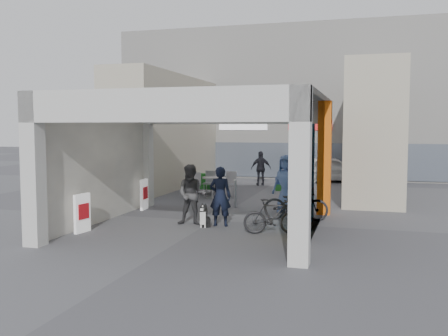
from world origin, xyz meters
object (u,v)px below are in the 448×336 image
(man_back_turned, at_px, (192,195))
(man_crates, at_px, (261,168))
(man_elderly, at_px, (286,184))
(bicycle_front, at_px, (296,204))
(cafe_set, at_px, (211,188))
(man_with_dog, at_px, (220,196))
(produce_stand, at_px, (201,186))
(border_collie, at_px, (204,217))
(bicycle_rear, at_px, (273,216))
(white_van, at_px, (332,169))

(man_back_turned, xyz_separation_m, man_crates, (-0.04, 9.75, -0.04))
(man_elderly, height_order, bicycle_front, man_elderly)
(cafe_set, distance_m, man_with_dog, 5.68)
(produce_stand, relative_size, border_collie, 1.86)
(man_back_turned, height_order, man_crates, man_back_turned)
(bicycle_rear, bearing_deg, man_crates, -0.79)
(bicycle_rear, bearing_deg, man_elderly, -11.05)
(produce_stand, height_order, man_with_dog, man_with_dog)
(border_collie, bearing_deg, produce_stand, 85.91)
(cafe_set, relative_size, white_van, 0.44)
(man_crates, bearing_deg, man_back_turned, 69.42)
(produce_stand, xyz_separation_m, white_van, (4.85, 5.91, 0.31))
(produce_stand, bearing_deg, man_back_turned, -76.53)
(cafe_set, xyz_separation_m, bicycle_front, (3.78, -3.92, 0.14))
(bicycle_front, xyz_separation_m, white_van, (0.35, 10.74, 0.14))
(man_with_dog, bearing_deg, border_collie, 29.38)
(man_with_dog, height_order, bicycle_rear, man_with_dog)
(bicycle_front, bearing_deg, white_van, -7.22)
(produce_stand, distance_m, border_collie, 6.89)
(cafe_set, distance_m, produce_stand, 1.17)
(man_with_dog, xyz_separation_m, man_back_turned, (-0.81, -0.05, 0.02))
(cafe_set, height_order, border_collie, cafe_set)
(man_elderly, xyz_separation_m, bicycle_rear, (0.17, -3.34, -0.47))
(man_crates, xyz_separation_m, bicycle_rear, (2.42, -10.32, -0.35))
(man_crates, xyz_separation_m, bicycle_front, (2.72, -8.28, -0.31))
(man_back_turned, xyz_separation_m, bicycle_rear, (2.38, -0.58, -0.39))
(cafe_set, relative_size, man_back_turned, 0.97)
(man_back_turned, height_order, white_van, man_back_turned)
(man_crates, bearing_deg, border_collie, 71.91)
(man_with_dog, distance_m, white_van, 12.36)
(bicycle_front, height_order, bicycle_rear, bicycle_front)
(produce_stand, bearing_deg, man_crates, 60.10)
(cafe_set, xyz_separation_m, bicycle_rear, (3.48, -5.96, 0.10))
(man_elderly, bearing_deg, border_collie, -103.07)
(border_collie, bearing_deg, man_crates, 69.57)
(produce_stand, bearing_deg, bicycle_rear, -61.23)
(border_collie, bearing_deg, bicycle_rear, -33.84)
(cafe_set, xyz_separation_m, man_elderly, (3.31, -2.62, 0.57))
(man_elderly, bearing_deg, cafe_set, 159.37)
(produce_stand, bearing_deg, man_elderly, -43.95)
(cafe_set, distance_m, border_collie, 5.80)
(man_elderly, height_order, man_crates, man_elderly)
(produce_stand, height_order, man_back_turned, man_back_turned)
(cafe_set, relative_size, bicycle_front, 0.87)
(man_elderly, bearing_deg, white_van, 102.80)
(produce_stand, relative_size, white_van, 0.33)
(man_back_turned, relative_size, man_elderly, 0.91)
(bicycle_front, xyz_separation_m, bicycle_rear, (-0.30, -2.04, -0.04))
(man_back_turned, bearing_deg, bicycle_front, 18.78)
(man_back_turned, relative_size, man_crates, 1.06)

